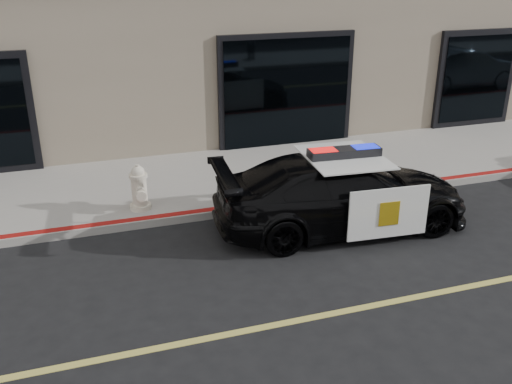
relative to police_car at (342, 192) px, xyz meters
name	(u,v)px	position (x,y,z in m)	size (l,w,h in m)	color
ground	(507,279)	(1.64, -2.46, -0.67)	(120.00, 120.00, 0.00)	black
sidewalk_n	(351,163)	(1.64, 2.79, -0.60)	(60.00, 3.50, 0.15)	gray
police_car	(342,192)	(0.00, 0.00, 0.00)	(2.48, 4.83, 1.50)	black
fire_hydrant	(139,189)	(-3.38, 1.57, -0.11)	(0.40, 0.55, 0.88)	beige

